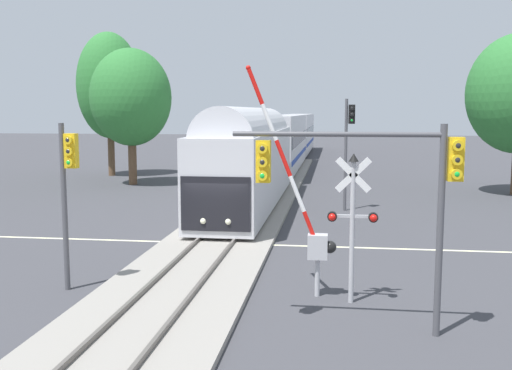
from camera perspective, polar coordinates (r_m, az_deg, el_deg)
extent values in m
plane|color=#3D3D42|center=(23.65, -3.66, -5.70)|extent=(220.00, 220.00, 0.00)
cube|color=beige|center=(23.65, -3.66, -5.69)|extent=(44.00, 0.20, 0.01)
cube|color=gray|center=(23.63, -3.67, -5.48)|extent=(4.40, 80.00, 0.18)
cube|color=#56514C|center=(23.74, -5.37, -5.04)|extent=(0.10, 80.00, 0.14)
cube|color=#56514C|center=(23.46, -1.94, -5.16)|extent=(0.10, 80.00, 0.14)
cube|color=silver|center=(31.56, -0.67, 1.74)|extent=(3.00, 18.00, 3.90)
cube|color=black|center=(22.81, -3.96, -1.86)|extent=(2.76, 0.08, 2.15)
cylinder|color=silver|center=(31.44, -0.67, 5.06)|extent=(2.76, 16.20, 2.76)
sphere|color=#F4F2CC|center=(23.02, -5.17, -3.51)|extent=(0.24, 0.24, 0.24)
sphere|color=#F4F2CC|center=(22.83, -2.72, -3.59)|extent=(0.24, 0.24, 0.24)
cube|color=silver|center=(51.86, 2.63, 4.25)|extent=(3.00, 21.23, 4.60)
cube|color=black|center=(51.74, 4.31, 4.56)|extent=(0.04, 19.11, 0.90)
cube|color=#193899|center=(51.82, 4.30, 2.96)|extent=(0.04, 19.53, 0.36)
cube|color=silver|center=(73.91, 4.16, 5.11)|extent=(3.00, 21.23, 4.60)
cube|color=black|center=(73.82, 5.33, 5.33)|extent=(0.04, 19.11, 0.90)
cube|color=#193899|center=(73.88, 5.33, 4.20)|extent=(0.04, 19.53, 0.36)
cylinder|color=#B7B7BC|center=(17.02, 5.98, -8.93)|extent=(0.14, 0.14, 1.10)
cube|color=#B7B7BC|center=(16.79, 6.02, -5.98)|extent=(0.56, 0.40, 0.70)
sphere|color=black|center=(16.79, 7.22, -6.01)|extent=(0.36, 0.36, 0.36)
cylinder|color=red|center=(16.69, 5.36, -4.29)|extent=(0.51, 0.12, 1.05)
cylinder|color=white|center=(16.54, 4.03, -0.86)|extent=(0.51, 0.12, 1.05)
cylinder|color=red|center=(16.46, 2.68, 2.62)|extent=(0.51, 0.12, 1.05)
cylinder|color=white|center=(16.45, 1.31, 6.12)|extent=(0.51, 0.12, 1.05)
cylinder|color=red|center=(16.52, -0.07, 9.61)|extent=(0.51, 0.12, 1.05)
sphere|color=red|center=(16.57, -0.76, 11.34)|extent=(0.14, 0.14, 0.14)
cylinder|color=#B2B2B7|center=(16.27, 9.34, -4.65)|extent=(0.14, 0.14, 3.91)
cube|color=white|center=(16.00, 9.46, 0.98)|extent=(0.98, 0.05, 0.98)
cube|color=white|center=(16.00, 9.46, 0.98)|extent=(0.98, 0.05, 0.98)
cube|color=#B2B2B7|center=(16.18, 9.37, -3.02)|extent=(1.10, 0.08, 0.08)
cylinder|color=black|center=(16.07, 7.42, -3.05)|extent=(0.26, 0.18, 0.26)
cylinder|color=black|center=(16.11, 11.34, -3.11)|extent=(0.26, 0.18, 0.26)
sphere|color=red|center=(15.97, 7.42, -3.11)|extent=(0.20, 0.20, 0.20)
sphere|color=red|center=(16.01, 11.37, -3.17)|extent=(0.20, 0.20, 0.20)
cone|color=black|center=(15.97, 9.49, 2.66)|extent=(0.28, 0.28, 0.22)
cylinder|color=#4C4C51|center=(14.21, 17.47, -4.40)|extent=(0.16, 0.16, 4.99)
cube|color=gold|center=(14.03, 18.86, 2.39)|extent=(0.34, 0.26, 1.00)
sphere|color=#262626|center=(13.86, 19.03, 3.66)|extent=(0.20, 0.20, 0.20)
cylinder|color=gold|center=(13.83, 19.06, 3.65)|extent=(0.24, 0.10, 0.24)
sphere|color=#262626|center=(13.88, 18.98, 2.34)|extent=(0.20, 0.20, 0.20)
cylinder|color=gold|center=(13.85, 19.00, 2.33)|extent=(0.24, 0.10, 0.24)
sphere|color=green|center=(13.91, 18.93, 1.03)|extent=(0.20, 0.20, 0.20)
cylinder|color=gold|center=(13.88, 18.95, 1.01)|extent=(0.24, 0.10, 0.24)
cylinder|color=#4C4C51|center=(13.73, 7.79, 4.91)|extent=(4.84, 0.12, 0.12)
cube|color=gold|center=(13.87, 0.72, 2.31)|extent=(0.34, 0.26, 1.00)
sphere|color=#262626|center=(13.70, 0.65, 3.59)|extent=(0.20, 0.20, 0.20)
cylinder|color=gold|center=(13.67, 0.63, 3.58)|extent=(0.24, 0.10, 0.24)
sphere|color=#262626|center=(13.72, 0.65, 2.26)|extent=(0.20, 0.20, 0.20)
cylinder|color=gold|center=(13.70, 0.63, 2.25)|extent=(0.24, 0.10, 0.24)
sphere|color=green|center=(13.76, 0.65, 0.93)|extent=(0.20, 0.20, 0.20)
cylinder|color=gold|center=(13.73, 0.63, 0.92)|extent=(0.24, 0.10, 0.24)
cylinder|color=#4C4C51|center=(31.33, 8.72, 2.88)|extent=(0.16, 0.16, 5.92)
cube|color=black|center=(31.25, 9.31, 6.82)|extent=(0.34, 0.26, 1.00)
sphere|color=#262626|center=(31.10, 9.33, 7.41)|extent=(0.20, 0.20, 0.20)
cylinder|color=black|center=(31.07, 9.33, 7.41)|extent=(0.24, 0.10, 0.24)
sphere|color=#262626|center=(31.10, 9.32, 6.82)|extent=(0.20, 0.20, 0.20)
cylinder|color=black|center=(31.07, 9.32, 6.82)|extent=(0.24, 0.10, 0.24)
sphere|color=green|center=(31.11, 9.30, 6.23)|extent=(0.20, 0.20, 0.20)
cylinder|color=black|center=(31.08, 9.30, 6.23)|extent=(0.24, 0.10, 0.24)
cylinder|color=#4C4C51|center=(18.01, -18.14, -2.11)|extent=(0.16, 0.16, 4.93)
cube|color=gold|center=(17.70, -17.53, 3.19)|extent=(0.34, 0.26, 1.00)
sphere|color=#262626|center=(17.55, -17.78, 4.20)|extent=(0.20, 0.20, 0.20)
cylinder|color=gold|center=(17.52, -17.82, 4.19)|extent=(0.24, 0.10, 0.24)
sphere|color=#262626|center=(17.57, -17.74, 3.15)|extent=(0.20, 0.20, 0.20)
cylinder|color=gold|center=(17.54, -17.78, 3.15)|extent=(0.24, 0.10, 0.24)
sphere|color=green|center=(17.59, -17.70, 2.12)|extent=(0.20, 0.20, 0.20)
cylinder|color=gold|center=(17.56, -17.74, 2.11)|extent=(0.24, 0.10, 0.24)
cylinder|color=brown|center=(49.59, -13.91, 3.28)|extent=(0.54, 0.54, 4.15)
ellipsoid|color=#2D7533|center=(49.53, -14.09, 9.38)|extent=(5.20, 5.20, 8.53)
cylinder|color=brown|center=(43.20, -11.93, 2.47)|extent=(0.60, 0.60, 3.67)
ellipsoid|color=#2D7533|center=(43.08, -12.09, 8.35)|extent=(5.76, 5.76, 6.92)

